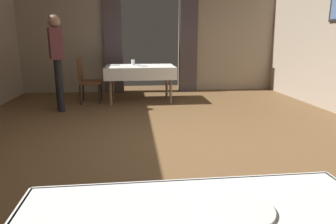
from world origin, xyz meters
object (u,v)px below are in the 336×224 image
glass_mid_a (133,62)px  plate_mid_b (141,66)px  dining_table_mid (140,70)px  plate_mid_c (114,65)px  chair_mid_left (86,78)px  plate_near_a (241,209)px  person_waiter_by_doorway (57,55)px

glass_mid_a → plate_mid_b: size_ratio=0.53×
dining_table_mid → plate_mid_c: size_ratio=6.44×
dining_table_mid → chair_mid_left: bearing=-176.0°
plate_near_a → person_waiter_by_doorway: 5.13m
plate_mid_c → plate_near_a: bearing=-82.6°
chair_mid_left → person_waiter_by_doorway: bearing=-120.1°
chair_mid_left → plate_mid_b: bearing=-4.0°
chair_mid_left → glass_mid_a: bearing=16.0°
glass_mid_a → plate_mid_b: 0.40m
dining_table_mid → glass_mid_a: (-0.14, 0.20, 0.15)m
glass_mid_a → plate_mid_b: bearing=-64.6°
plate_mid_b → plate_mid_c: same height
chair_mid_left → glass_mid_a: chair_mid_left is taller
glass_mid_a → person_waiter_by_doorway: (-1.36, -0.95, 0.21)m
dining_table_mid → plate_near_a: size_ratio=6.36×
glass_mid_a → plate_mid_c: bearing=-178.3°
dining_table_mid → plate_mid_b: bearing=-79.9°
plate_mid_c → person_waiter_by_doorway: size_ratio=0.13×
plate_near_a → plate_mid_c: size_ratio=1.01×
dining_table_mid → plate_near_a: bearing=-87.9°
plate_near_a → glass_mid_a: (-0.35, 5.79, 0.05)m
plate_mid_c → person_waiter_by_doorway: 1.37m
plate_near_a → plate_mid_c: same height
glass_mid_a → person_waiter_by_doorway: person_waiter_by_doorway is taller
glass_mid_a → plate_mid_b: glass_mid_a is taller
plate_mid_b → person_waiter_by_doorway: person_waiter_by_doorway is taller
plate_mid_b → person_waiter_by_doorway: size_ratio=0.13×
chair_mid_left → plate_mid_b: chair_mid_left is taller
plate_near_a → person_waiter_by_doorway: (-1.71, 4.83, 0.27)m
plate_mid_b → person_waiter_by_doorway: 1.67m
plate_mid_c → chair_mid_left: bearing=-154.9°
chair_mid_left → glass_mid_a: size_ratio=7.88×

